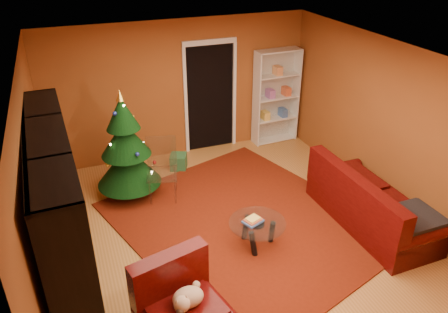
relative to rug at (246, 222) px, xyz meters
name	(u,v)px	position (x,y,z in m)	size (l,w,h in m)	color
floor	(233,231)	(-0.24, -0.11, -0.04)	(5.00, 5.50, 0.05)	#A76A30
ceiling	(236,57)	(-0.24, -0.11, 2.61)	(5.00, 5.50, 0.05)	silver
wall_back	(179,89)	(-0.24, 2.67, 1.29)	(5.00, 0.05, 2.60)	brown
wall_left	(36,188)	(-2.77, -0.11, 1.29)	(0.05, 5.50, 2.60)	brown
wall_right	(387,126)	(2.28, -0.11, 1.29)	(0.05, 5.50, 2.60)	brown
doorway	(210,99)	(0.36, 2.62, 1.04)	(1.06, 0.60, 2.16)	black
rug	(246,222)	(0.00, 0.00, 0.00)	(3.30, 3.85, 0.02)	#651A0A
media_unit	(63,222)	(-2.52, -0.61, 1.08)	(0.44, 2.85, 2.19)	black
christmas_tree	(126,146)	(-1.49, 1.43, 0.89)	(1.05, 1.05, 1.87)	black
gift_box_teal	(127,181)	(-1.51, 1.66, 0.13)	(0.27, 0.27, 0.27)	#1E6961
gift_box_green	(179,162)	(-0.50, 1.99, 0.13)	(0.29, 0.29, 0.29)	#215A31
gift_box_red	(126,175)	(-1.50, 1.92, 0.10)	(0.21, 0.21, 0.21)	maroon
white_bookshelf	(276,97)	(1.71, 2.46, 0.95)	(0.91, 0.33, 1.97)	white
dog	(188,297)	(-1.40, -1.69, 0.56)	(0.40, 0.30, 0.25)	#D2B094
sofa	(374,197)	(1.78, -0.67, 0.45)	(2.13, 0.96, 0.91)	#3B0605
coffee_table	(257,234)	(-0.07, -0.55, 0.20)	(0.80, 0.80, 0.50)	gray
acrylic_chair	(162,174)	(-1.01, 1.10, 0.46)	(0.48, 0.53, 0.95)	#66605B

